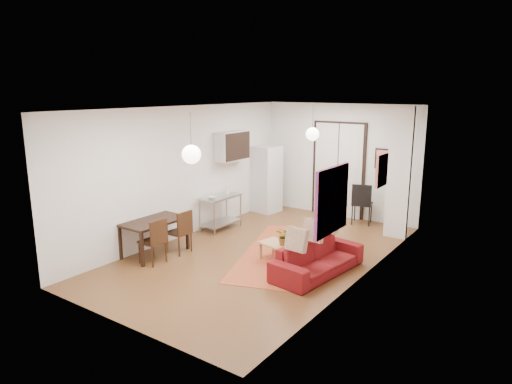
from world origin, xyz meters
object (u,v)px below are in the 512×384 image
Objects in this scene: coffee_table at (280,246)px; dining_table at (154,224)px; black_side_chair at (364,199)px; kitchen_counter at (221,208)px; fridge at (267,179)px; dining_chair_near at (181,227)px; dining_chair_far at (156,236)px; sofa at (318,258)px.

coffee_table is 0.68× the size of dining_table.
black_side_chair is (0.30, 3.43, 0.29)m from coffee_table.
black_side_chair is at bearing 44.47° from kitchen_counter.
black_side_chair is (2.57, 0.48, -0.29)m from fridge.
dining_chair_near is 0.70m from dining_chair_far.
black_side_chair is at bearing 18.68° from fridge.
dining_table is at bearing -154.55° from coffee_table.
dining_chair_far reaches higher than dining_table.
dining_chair_near and dining_chair_far have the same top height.
black_side_chair reaches higher than dining_chair_near.
dining_chair_far reaches higher than coffee_table.
dining_chair_far reaches higher than kitchen_counter.
dining_chair_near is (0.31, -3.59, -0.38)m from fridge.
dining_table is (-3.13, -0.99, 0.35)m from sofa.
dining_chair_far is at bearing 50.52° from black_side_chair.
kitchen_counter is 3.54m from black_side_chair.
sofa is 2.20× the size of dining_chair_far.
sofa is 1.10× the size of fridge.
dining_chair_far is at bearing -77.81° from fridge.
kitchen_counter is at bearing 156.28° from coffee_table.
black_side_chair is at bearing 16.62° from sofa.
sofa is 3.58m from black_side_chair.
coffee_table is 2.54m from dining_table.
dining_table is (0.00, -2.08, 0.13)m from kitchen_counter.
black_side_chair is (2.57, 4.52, -0.03)m from dining_table.
fridge reaches higher than dining_table.
sofa is 3.09m from dining_chair_far.
black_side_chair reaches higher than coffee_table.
dining_chair_far is 5.28m from black_side_chair.
dining_chair_near is (0.31, -1.64, 0.01)m from kitchen_counter.
kitchen_counter is 1.99m from fridge.
dining_chair_far is (0.31, -4.29, -0.38)m from fridge.
dining_chair_near reaches higher than dining_table.
fridge reaches higher than kitchen_counter.
sofa reaches higher than coffee_table.
sofa is at bearing 102.28° from dining_chair_near.
dining_chair_far is at bearing -145.52° from coffee_table.
fridge is at bearing 90.00° from dining_table.
sofa is at bearing 17.59° from dining_table.
dining_chair_near is 4.66m from black_side_chair.
fridge is at bearing -173.89° from dining_chair_near.
coffee_table is 1.00× the size of dining_chair_near.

